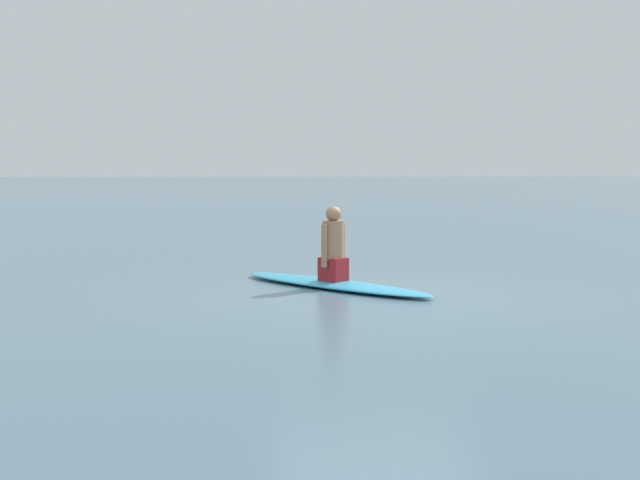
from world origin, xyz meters
The scene contains 3 objects.
ground_plane centered at (0.00, 0.00, 0.00)m, with size 400.00×400.00×0.00m, color slate.
surfboard centered at (-0.44, 0.82, 0.05)m, with size 3.30×0.67×0.09m, color #339EC6.
person_paddler centered at (-0.44, 0.82, 0.55)m, with size 0.42×0.43×1.01m.
Camera 1 is at (-1.75, -9.89, 1.57)m, focal length 45.23 mm.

